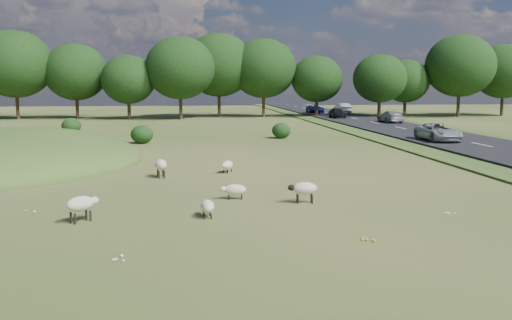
{
  "coord_description": "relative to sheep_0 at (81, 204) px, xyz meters",
  "views": [
    {
      "loc": [
        -1.24,
        -22.9,
        4.62
      ],
      "look_at": [
        2.0,
        4.0,
        1.0
      ],
      "focal_mm": 40.0,
      "sensor_mm": 36.0,
      "label": 1
    }
  ],
  "objects": [
    {
      "name": "sheep_3",
      "position": [
        5.63,
        10.15,
        -0.22
      ],
      "size": [
        0.82,
        1.14,
        0.64
      ],
      "rotation": [
        0.0,
        0.0,
        4.27
      ],
      "color": "beige",
      "rests_on": "ground"
    },
    {
      "name": "shrubs",
      "position": [
        0.54,
        30.29,
        0.09
      ],
      "size": [
        20.52,
        11.84,
        1.47
      ],
      "color": "black",
      "rests_on": "ground"
    },
    {
      "name": "car_2",
      "position": [
        22.94,
        65.83,
        0.26
      ],
      "size": [
        2.08,
        4.52,
        1.26
      ],
      "primitive_type": "imported",
      "color": "navy",
      "rests_on": "road"
    },
    {
      "name": "mound",
      "position": [
        -7.16,
        15.55,
        -0.62
      ],
      "size": [
        16.0,
        20.0,
        4.0
      ],
      "primitive_type": "ellipsoid",
      "color": "#33561E",
      "rests_on": "ground"
    },
    {
      "name": "car_5",
      "position": [
        22.94,
        22.72,
        0.31
      ],
      "size": [
        2.26,
        4.91,
        1.36
      ],
      "primitive_type": "imported",
      "color": "#B1B5B9",
      "rests_on": "road"
    },
    {
      "name": "treeline",
      "position": [
        3.78,
        58.98,
        5.95
      ],
      "size": [
        96.28,
        14.66,
        11.7
      ],
      "color": "black",
      "rests_on": "ground"
    },
    {
      "name": "ground",
      "position": [
        4.84,
        23.55,
        -0.62
      ],
      "size": [
        160.0,
        160.0,
        0.0
      ],
      "primitive_type": "plane",
      "color": "#2E4F18",
      "rests_on": "ground"
    },
    {
      "name": "sheep_4",
      "position": [
        5.43,
        3.19,
        -0.23
      ],
      "size": [
        1.08,
        0.53,
        0.61
      ],
      "rotation": [
        0.0,
        0.0,
        3.07
      ],
      "color": "beige",
      "rests_on": "ground"
    },
    {
      "name": "car_4",
      "position": [
        22.94,
        52.97,
        0.3
      ],
      "size": [
        1.57,
        3.91,
        1.33
      ],
      "primitive_type": "imported",
      "color": "black",
      "rests_on": "road"
    },
    {
      "name": "sheep_0",
      "position": [
        0.0,
        0.0,
        0.0
      ],
      "size": [
        1.16,
        1.11,
        0.89
      ],
      "rotation": [
        0.0,
        0.0,
        0.74
      ],
      "color": "beige",
      "rests_on": "ground"
    },
    {
      "name": "sheep_5",
      "position": [
        8.06,
        2.09,
        -0.04
      ],
      "size": [
        1.16,
        0.55,
        0.84
      ],
      "rotation": [
        0.0,
        0.0,
        3.09
      ],
      "color": "beige",
      "rests_on": "ground"
    },
    {
      "name": "road",
      "position": [
        24.84,
        33.55,
        -0.49
      ],
      "size": [
        8.0,
        150.0,
        0.25
      ],
      "primitive_type": "cube",
      "color": "black",
      "rests_on": "ground"
    },
    {
      "name": "sheep_2",
      "position": [
        4.24,
        0.17,
        -0.23
      ],
      "size": [
        0.5,
        1.08,
        0.62
      ],
      "rotation": [
        0.0,
        0.0,
        1.61
      ],
      "color": "beige",
      "rests_on": "ground"
    },
    {
      "name": "sheep_1",
      "position": [
        2.25,
        8.99,
        0.02
      ],
      "size": [
        0.71,
        1.31,
        0.92
      ],
      "rotation": [
        0.0,
        0.0,
        1.72
      ],
      "color": "beige",
      "rests_on": "ground"
    },
    {
      "name": "car_6",
      "position": [
        26.74,
        43.72,
        0.3
      ],
      "size": [
        1.88,
        4.62,
        1.34
      ],
      "primitive_type": "imported",
      "rotation": [
        0.0,
        0.0,
        3.14
      ],
      "color": "#A0A3A7",
      "rests_on": "road"
    },
    {
      "name": "car_0",
      "position": [
        26.74,
        64.24,
        0.39
      ],
      "size": [
        1.61,
        4.62,
        1.52
      ],
      "primitive_type": "imported",
      "rotation": [
        0.0,
        0.0,
        3.14
      ],
      "color": "white",
      "rests_on": "road"
    }
  ]
}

